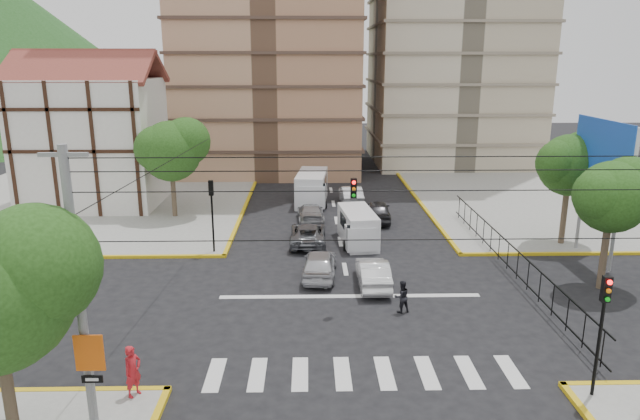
{
  "coord_description": "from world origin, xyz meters",
  "views": [
    {
      "loc": [
        -2.05,
        -25.14,
        11.48
      ],
      "look_at": [
        -1.46,
        2.96,
        4.0
      ],
      "focal_mm": 32.0,
      "sensor_mm": 36.0,
      "label": 1
    }
  ],
  "objects_px": {
    "traffic_light_se": "(602,316)",
    "pedestrian_sw_corner": "(133,371)",
    "van_right_lane": "(358,229)",
    "van_left_lane": "(312,189)",
    "traffic_light_nw": "(212,204)",
    "car_silver_front_left": "(320,264)",
    "district_sign": "(90,361)",
    "car_white_front_right": "(373,273)",
    "pedestrian_crosswalk": "(402,297)"
  },
  "relations": [
    {
      "from": "van_left_lane",
      "to": "car_white_front_right",
      "type": "relative_size",
      "value": 1.35
    },
    {
      "from": "traffic_light_se",
      "to": "van_left_lane",
      "type": "relative_size",
      "value": 0.75
    },
    {
      "from": "car_silver_front_left",
      "to": "car_white_front_right",
      "type": "bearing_deg",
      "value": 158.42
    },
    {
      "from": "van_left_lane",
      "to": "car_white_front_right",
      "type": "distance_m",
      "value": 17.73
    },
    {
      "from": "van_left_lane",
      "to": "car_silver_front_left",
      "type": "height_order",
      "value": "van_left_lane"
    },
    {
      "from": "van_right_lane",
      "to": "pedestrian_sw_corner",
      "type": "distance_m",
      "value": 19.31
    },
    {
      "from": "car_white_front_right",
      "to": "pedestrian_sw_corner",
      "type": "height_order",
      "value": "pedestrian_sw_corner"
    },
    {
      "from": "van_left_lane",
      "to": "pedestrian_sw_corner",
      "type": "bearing_deg",
      "value": -97.37
    },
    {
      "from": "van_left_lane",
      "to": "pedestrian_crosswalk",
      "type": "xyz_separation_m",
      "value": [
        4.03,
        -20.66,
        -0.46
      ]
    },
    {
      "from": "van_left_lane",
      "to": "pedestrian_crosswalk",
      "type": "relative_size",
      "value": 3.75
    },
    {
      "from": "district_sign",
      "to": "pedestrian_crosswalk",
      "type": "height_order",
      "value": "district_sign"
    },
    {
      "from": "van_right_lane",
      "to": "car_silver_front_left",
      "type": "height_order",
      "value": "van_right_lane"
    },
    {
      "from": "traffic_light_nw",
      "to": "van_right_lane",
      "type": "relative_size",
      "value": 0.89
    },
    {
      "from": "pedestrian_sw_corner",
      "to": "pedestrian_crosswalk",
      "type": "bearing_deg",
      "value": -24.18
    },
    {
      "from": "traffic_light_nw",
      "to": "van_left_lane",
      "type": "relative_size",
      "value": 0.75
    },
    {
      "from": "pedestrian_crosswalk",
      "to": "van_left_lane",
      "type": "bearing_deg",
      "value": -97.14
    },
    {
      "from": "van_right_lane",
      "to": "van_left_lane",
      "type": "relative_size",
      "value": 0.85
    },
    {
      "from": "van_right_lane",
      "to": "car_white_front_right",
      "type": "distance_m",
      "value": 6.94
    },
    {
      "from": "traffic_light_se",
      "to": "pedestrian_sw_corner",
      "type": "distance_m",
      "value": 16.06
    },
    {
      "from": "traffic_light_se",
      "to": "van_left_lane",
      "type": "bearing_deg",
      "value": 109.0
    },
    {
      "from": "traffic_light_se",
      "to": "van_left_lane",
      "type": "distance_m",
      "value": 29.44
    },
    {
      "from": "pedestrian_crosswalk",
      "to": "traffic_light_se",
      "type": "bearing_deg",
      "value": 109.67
    },
    {
      "from": "traffic_light_nw",
      "to": "car_silver_front_left",
      "type": "relative_size",
      "value": 1.0
    },
    {
      "from": "traffic_light_se",
      "to": "car_silver_front_left",
      "type": "xyz_separation_m",
      "value": [
        -9.26,
        11.68,
        -2.36
      ]
    },
    {
      "from": "van_right_lane",
      "to": "car_silver_front_left",
      "type": "relative_size",
      "value": 1.12
    },
    {
      "from": "traffic_light_nw",
      "to": "pedestrian_crosswalk",
      "type": "distance_m",
      "value": 13.36
    },
    {
      "from": "van_right_lane",
      "to": "pedestrian_sw_corner",
      "type": "height_order",
      "value": "van_right_lane"
    },
    {
      "from": "car_silver_front_left",
      "to": "car_white_front_right",
      "type": "xyz_separation_m",
      "value": [
        2.74,
        -1.36,
        -0.04
      ]
    },
    {
      "from": "car_silver_front_left",
      "to": "pedestrian_sw_corner",
      "type": "relative_size",
      "value": 2.37
    },
    {
      "from": "car_silver_front_left",
      "to": "traffic_light_se",
      "type": "bearing_deg",
      "value": 133.12
    },
    {
      "from": "traffic_light_nw",
      "to": "van_right_lane",
      "type": "height_order",
      "value": "traffic_light_nw"
    },
    {
      "from": "car_white_front_right",
      "to": "pedestrian_sw_corner",
      "type": "distance_m",
      "value": 13.76
    },
    {
      "from": "car_white_front_right",
      "to": "district_sign",
      "type": "bearing_deg",
      "value": 49.04
    },
    {
      "from": "van_right_lane",
      "to": "pedestrian_crosswalk",
      "type": "height_order",
      "value": "van_right_lane"
    },
    {
      "from": "traffic_light_nw",
      "to": "district_sign",
      "type": "bearing_deg",
      "value": -93.36
    },
    {
      "from": "traffic_light_nw",
      "to": "car_silver_front_left",
      "type": "bearing_deg",
      "value": -31.72
    },
    {
      "from": "traffic_light_se",
      "to": "car_silver_front_left",
      "type": "relative_size",
      "value": 1.0
    },
    {
      "from": "district_sign",
      "to": "van_right_lane",
      "type": "relative_size",
      "value": 0.65
    },
    {
      "from": "van_right_lane",
      "to": "pedestrian_crosswalk",
      "type": "bearing_deg",
      "value": -90.09
    },
    {
      "from": "pedestrian_sw_corner",
      "to": "district_sign",
      "type": "bearing_deg",
      "value": -168.55
    },
    {
      "from": "district_sign",
      "to": "car_white_front_right",
      "type": "xyz_separation_m",
      "value": [
        10.08,
        11.77,
        -1.74
      ]
    },
    {
      "from": "district_sign",
      "to": "pedestrian_crosswalk",
      "type": "relative_size",
      "value": 2.06
    },
    {
      "from": "pedestrian_sw_corner",
      "to": "traffic_light_se",
      "type": "bearing_deg",
      "value": -58.54
    },
    {
      "from": "van_right_lane",
      "to": "van_left_lane",
      "type": "distance_m",
      "value": 10.91
    },
    {
      "from": "traffic_light_se",
      "to": "van_right_lane",
      "type": "relative_size",
      "value": 0.89
    },
    {
      "from": "traffic_light_nw",
      "to": "pedestrian_sw_corner",
      "type": "distance_m",
      "value": 15.44
    },
    {
      "from": "car_silver_front_left",
      "to": "pedestrian_crosswalk",
      "type": "xyz_separation_m",
      "value": [
        3.73,
        -4.56,
        0.03
      ]
    },
    {
      "from": "pedestrian_crosswalk",
      "to": "car_silver_front_left",
      "type": "bearing_deg",
      "value": -68.92
    },
    {
      "from": "district_sign",
      "to": "van_left_lane",
      "type": "distance_m",
      "value": 30.08
    },
    {
      "from": "traffic_light_nw",
      "to": "district_sign",
      "type": "relative_size",
      "value": 1.38
    }
  ]
}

